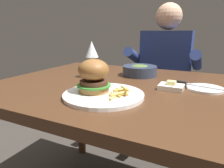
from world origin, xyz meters
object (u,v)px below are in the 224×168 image
at_px(table_knife, 193,85).
at_px(burger_sandwich, 94,76).
at_px(bread_plate, 205,89).
at_px(diner_person, 164,85).
at_px(wine_glass, 92,51).
at_px(main_plate, 104,95).
at_px(butter_dish, 171,87).
at_px(soup_bowl, 140,70).

bearing_deg(table_knife, burger_sandwich, -139.95).
bearing_deg(burger_sandwich, bread_plate, 34.97).
bearing_deg(diner_person, wine_glass, -110.15).
bearing_deg(main_plate, wine_glass, 128.84).
xyz_separation_m(butter_dish, soup_bowl, (-0.21, 0.20, 0.02)).
xyz_separation_m(wine_glass, bread_plate, (0.54, 0.01, -0.13)).
relative_size(butter_dish, diner_person, 0.08).
height_order(burger_sandwich, wine_glass, wine_glass).
bearing_deg(soup_bowl, table_knife, -24.63).
bearing_deg(bread_plate, wine_glass, -178.92).
xyz_separation_m(main_plate, burger_sandwich, (-0.04, 0.00, 0.07)).
height_order(bread_plate, table_knife, table_knife).
xyz_separation_m(main_plate, diner_person, (0.04, 0.93, -0.18)).
bearing_deg(burger_sandwich, main_plate, -2.11).
bearing_deg(soup_bowl, burger_sandwich, -96.13).
relative_size(soup_bowl, diner_person, 0.16).
bearing_deg(bread_plate, main_plate, -141.64).
bearing_deg(diner_person, bread_plate, -65.74).
height_order(main_plate, burger_sandwich, burger_sandwich).
relative_size(bread_plate, table_knife, 0.69).
relative_size(main_plate, table_knife, 1.41).
relative_size(butter_dish, soup_bowl, 0.54).
height_order(wine_glass, table_knife, wine_glass).
distance_m(bread_plate, diner_person, 0.75).
bearing_deg(main_plate, butter_dish, 45.51).
xyz_separation_m(main_plate, table_knife, (0.29, 0.28, 0.01)).
xyz_separation_m(bread_plate, soup_bowl, (-0.33, 0.14, 0.02)).
relative_size(main_plate, diner_person, 0.26).
relative_size(table_knife, soup_bowl, 1.15).
bearing_deg(diner_person, burger_sandwich, -95.04).
xyz_separation_m(burger_sandwich, butter_dish, (0.25, 0.21, -0.06)).
height_order(table_knife, soup_bowl, soup_bowl).
height_order(main_plate, table_knife, table_knife).
relative_size(table_knife, diner_person, 0.18).
xyz_separation_m(table_knife, diner_person, (-0.25, 0.65, -0.19)).
bearing_deg(diner_person, soup_bowl, -94.17).
bearing_deg(burger_sandwich, wine_glass, 122.81).
xyz_separation_m(butter_dish, diner_person, (-0.17, 0.71, -0.19)).
bearing_deg(diner_person, butter_dish, -76.77).
bearing_deg(main_plate, table_knife, 44.10).
height_order(soup_bowl, diner_person, diner_person).
distance_m(main_plate, burger_sandwich, 0.08).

